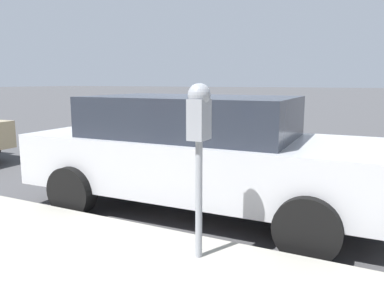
% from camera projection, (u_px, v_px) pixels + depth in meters
% --- Properties ---
extents(ground_plane, '(220.00, 220.00, 0.00)m').
position_uv_depth(ground_plane, '(214.00, 187.00, 6.06)').
color(ground_plane, '#424244').
extents(parking_meter, '(0.21, 0.19, 1.51)m').
position_uv_depth(parking_meter, '(199.00, 127.00, 3.11)').
color(parking_meter, gray).
rests_on(parking_meter, sidewalk).
extents(car_silver, '(2.05, 4.66, 1.50)m').
position_uv_depth(car_silver, '(201.00, 151.00, 4.82)').
color(car_silver, '#B7BABF').
rests_on(car_silver, ground_plane).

